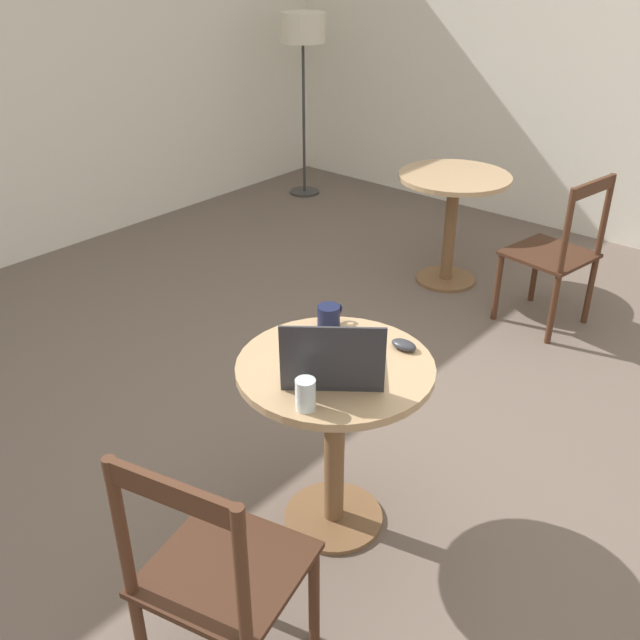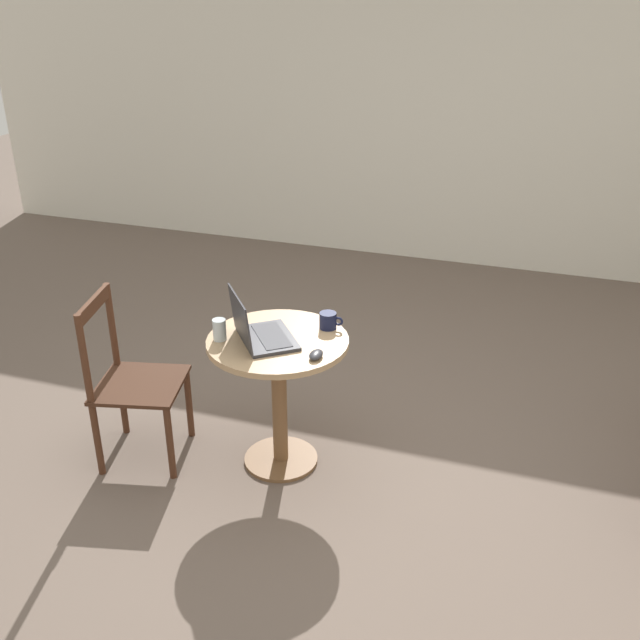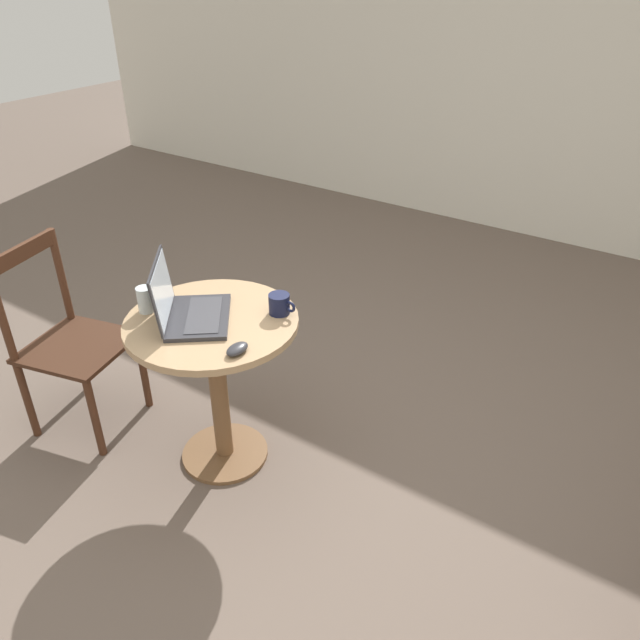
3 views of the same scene
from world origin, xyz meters
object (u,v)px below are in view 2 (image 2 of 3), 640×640
cafe_table_near (279,371)px  mug (328,321)px  laptop (259,332)px  drinking_glass (219,330)px  chair_near_left (131,382)px  mouse (316,355)px

cafe_table_near → mug: 0.35m
laptop → drinking_glass: 0.19m
laptop → mug: (0.27, 0.24, -0.01)m
chair_near_left → laptop: bearing=11.1°
laptop → mug: 0.37m
laptop → cafe_table_near: bearing=33.7°
mug → drinking_glass: bearing=-147.9°
mouse → chair_near_left: bearing=-176.5°
cafe_table_near → mouse: bearing=-26.8°
drinking_glass → mouse: bearing=-3.0°
cafe_table_near → chair_near_left: size_ratio=0.80×
mouse → laptop: bearing=167.3°
cafe_table_near → mug: bearing=44.5°
laptop → mouse: (0.32, -0.07, -0.04)m
mug → drinking_glass: drinking_glass is taller
chair_near_left → cafe_table_near: bearing=13.7°
mouse → mug: mug is taller
laptop → mouse: bearing=-12.7°
mouse → drinking_glass: 0.51m
cafe_table_near → mouse: 0.33m
chair_near_left → mug: (0.94, 0.38, 0.32)m
chair_near_left → mouse: size_ratio=9.06×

